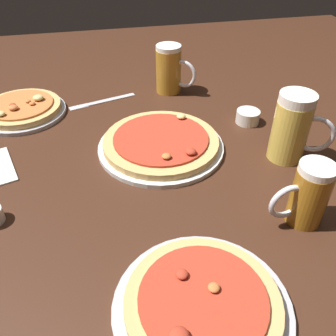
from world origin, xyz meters
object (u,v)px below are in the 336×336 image
Objects in this scene: pizza_plate_far at (22,109)px; pizza_plate_side at (161,143)px; beer_mug_amber at (293,128)px; beer_mug_dark at (308,195)px; ramekin_sauce at (248,117)px; beer_mug_pale at (170,70)px; knife_right at (102,101)px; pizza_plate_near at (202,304)px.

pizza_plate_far reaches higher than pizza_plate_side.
pizza_plate_far is 0.79m from beer_mug_amber.
beer_mug_dark reaches higher than ramekin_sauce.
beer_mug_pale reaches higher than knife_right.
pizza_plate_near is 1.66× the size of beer_mug_amber.
ramekin_sauce is 0.31× the size of knife_right.
beer_mug_pale reaches higher than ramekin_sauce.
ramekin_sauce is at bearing -16.36° from pizza_plate_far.
knife_right is (-0.14, 0.30, -0.01)m from pizza_plate_side.
beer_mug_amber is 2.58× the size of ramekin_sauce.
beer_mug_dark is at bearing -96.39° from ramekin_sauce.
beer_mug_dark is 0.64× the size of knife_right.
beer_mug_dark is at bearing -43.87° from pizza_plate_far.
pizza_plate_near is at bearing -149.61° from beer_mug_dark.
beer_mug_pale is at bearing 7.56° from knife_right.
ramekin_sauce is (-0.03, 0.19, -0.07)m from beer_mug_amber.
ramekin_sauce is 0.47m from knife_right.
beer_mug_amber is 0.81× the size of knife_right.
pizza_plate_side is 0.40m from beer_mug_dark.
beer_mug_dark reaches higher than pizza_plate_near.
pizza_plate_near reaches higher than ramekin_sauce.
pizza_plate_far is 0.25m from knife_right.
ramekin_sauce is (0.18, -0.25, -0.06)m from beer_mug_pale.
pizza_plate_near reaches higher than pizza_plate_side.
ramekin_sauce is (0.31, 0.55, 0.00)m from pizza_plate_near.
pizza_plate_near is 0.50m from beer_mug_amber.
beer_mug_pale is (0.48, 0.06, 0.06)m from pizza_plate_far.
beer_mug_pale is (0.12, 0.81, 0.06)m from pizza_plate_near.
beer_mug_pale is 0.25m from knife_right.
pizza_plate_far is 1.20× the size of knife_right.
pizza_plate_near is 1.12× the size of pizza_plate_far.
pizza_plate_side is at bearing 86.76° from pizza_plate_near.
pizza_plate_far is 3.82× the size of ramekin_sauce.
beer_mug_amber is (0.34, 0.37, 0.07)m from pizza_plate_near.
pizza_plate_far is at bearing 136.13° from beer_mug_dark.
pizza_plate_far is 1.86× the size of beer_mug_dark.
pizza_plate_side reaches higher than knife_right.
beer_mug_amber is (0.07, 0.21, 0.02)m from beer_mug_dark.
beer_mug_pale reaches higher than pizza_plate_near.
beer_mug_amber is (0.31, -0.11, 0.07)m from pizza_plate_side.
beer_mug_amber is at bearing 47.43° from pizza_plate_near.
pizza_plate_far is at bearing 151.19° from beer_mug_amber.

